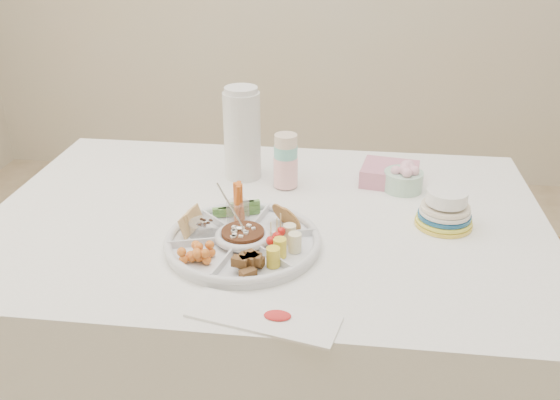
# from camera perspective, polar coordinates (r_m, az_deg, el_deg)

# --- Properties ---
(dining_table) EXTENTS (1.52, 1.02, 0.76)m
(dining_table) POSITION_cam_1_polar(r_m,az_deg,el_deg) (1.83, -1.23, -11.98)
(dining_table) COLOR white
(dining_table) RESTS_ON floor
(party_tray) EXTENTS (0.48, 0.48, 0.04)m
(party_tray) POSITION_cam_1_polar(r_m,az_deg,el_deg) (1.47, -3.59, -3.74)
(party_tray) COLOR white
(party_tray) RESTS_ON dining_table
(bean_dip) EXTENTS (0.13, 0.13, 0.04)m
(bean_dip) POSITION_cam_1_polar(r_m,az_deg,el_deg) (1.46, -3.60, -3.49)
(bean_dip) COLOR #4F2613
(bean_dip) RESTS_ON party_tray
(tortillas) EXTENTS (0.11, 0.11, 0.05)m
(tortillas) POSITION_cam_1_polar(r_m,az_deg,el_deg) (1.53, 0.28, -1.47)
(tortillas) COLOR #AC8949
(tortillas) RESTS_ON party_tray
(carrot_cucumber) EXTENTS (0.15, 0.15, 0.11)m
(carrot_cucumber) POSITION_cam_1_polar(r_m,az_deg,el_deg) (1.56, -4.22, -0.06)
(carrot_cucumber) COLOR #D85E19
(carrot_cucumber) RESTS_ON party_tray
(pita_raisins) EXTENTS (0.13, 0.13, 0.06)m
(pita_raisins) POSITION_cam_1_polar(r_m,az_deg,el_deg) (1.51, -8.17, -2.17)
(pita_raisins) COLOR #D8BE7C
(pita_raisins) RESTS_ON party_tray
(cherries) EXTENTS (0.12, 0.12, 0.04)m
(cherries) POSITION_cam_1_polar(r_m,az_deg,el_deg) (1.40, -7.87, -4.97)
(cherries) COLOR orange
(cherries) RESTS_ON party_tray
(granola_chunks) EXTENTS (0.12, 0.12, 0.04)m
(granola_chunks) POSITION_cam_1_polar(r_m,az_deg,el_deg) (1.35, -2.92, -5.98)
(granola_chunks) COLOR #4F3521
(granola_chunks) RESTS_ON party_tray
(banana_tomato) EXTENTS (0.13, 0.13, 0.08)m
(banana_tomato) POSITION_cam_1_polar(r_m,az_deg,el_deg) (1.41, 1.25, -3.36)
(banana_tomato) COLOR #EFC86C
(banana_tomato) RESTS_ON party_tray
(cup_stack) EXTENTS (0.08, 0.08, 0.20)m
(cup_stack) POSITION_cam_1_polar(r_m,az_deg,el_deg) (1.75, 0.55, 4.30)
(cup_stack) COLOR silver
(cup_stack) RESTS_ON dining_table
(thermos) EXTENTS (0.12, 0.12, 0.29)m
(thermos) POSITION_cam_1_polar(r_m,az_deg,el_deg) (1.81, -3.66, 6.51)
(thermos) COLOR silver
(thermos) RESTS_ON dining_table
(flower_bowl) EXTENTS (0.15, 0.15, 0.09)m
(flower_bowl) POSITION_cam_1_polar(r_m,az_deg,el_deg) (1.79, 11.80, 2.24)
(flower_bowl) COLOR #9FE1BE
(flower_bowl) RESTS_ON dining_table
(napkin_stack) EXTENTS (0.19, 0.17, 0.05)m
(napkin_stack) POSITION_cam_1_polar(r_m,az_deg,el_deg) (1.83, 10.50, 2.45)
(napkin_stack) COLOR #CF7C96
(napkin_stack) RESTS_ON dining_table
(plate_stack) EXTENTS (0.17, 0.17, 0.10)m
(plate_stack) POSITION_cam_1_polar(r_m,az_deg,el_deg) (1.61, 15.61, -0.83)
(plate_stack) COLOR #DFD752
(plate_stack) RESTS_ON dining_table
(placemat) EXTENTS (0.33, 0.17, 0.01)m
(placemat) POSITION_cam_1_polar(r_m,az_deg,el_deg) (1.24, -1.64, -11.17)
(placemat) COLOR white
(placemat) RESTS_ON dining_table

